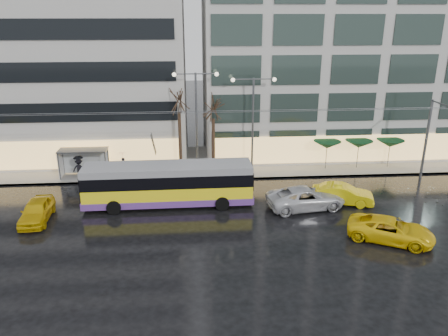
{
  "coord_description": "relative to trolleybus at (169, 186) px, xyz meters",
  "views": [
    {
      "loc": [
        1.59,
        -26.81,
        13.88
      ],
      "look_at": [
        3.99,
        5.0,
        2.56
      ],
      "focal_mm": 35.0,
      "sensor_mm": 36.0,
      "label": 1
    }
  ],
  "objects": [
    {
      "name": "bus_shelter",
      "position": [
        -8.09,
        6.61,
        0.37
      ],
      "size": [
        4.2,
        1.6,
        2.51
      ],
      "color": "#595B60",
      "rests_on": "sidewalk"
    },
    {
      "name": "parasol_a",
      "position": [
        14.29,
        6.92,
        0.86
      ],
      "size": [
        2.5,
        2.5,
        2.65
      ],
      "color": "#595B60",
      "rests_on": "sidewalk"
    },
    {
      "name": "pedestrian_b",
      "position": [
        -2.98,
        5.32,
        -0.56
      ],
      "size": [
        1.08,
        1.03,
        1.75
      ],
      "color": "black",
      "rests_on": "sidewalk"
    },
    {
      "name": "catenary",
      "position": [
        1.29,
        3.86,
        2.66
      ],
      "size": [
        42.24,
        5.12,
        7.0
      ],
      "color": "#595B60",
      "rests_on": "ground"
    },
    {
      "name": "pedestrian_c",
      "position": [
        -8.05,
        5.94,
        -0.32
      ],
      "size": [
        1.24,
        0.91,
        2.11
      ],
      "color": "black",
      "rests_on": "sidewalk"
    },
    {
      "name": "kerb",
      "position": [
        2.29,
        4.97,
        -1.51
      ],
      "size": [
        80.0,
        0.1,
        0.15
      ],
      "primitive_type": "cube",
      "color": "slate",
      "rests_on": "ground"
    },
    {
      "name": "ground",
      "position": [
        0.29,
        -4.08,
        -1.59
      ],
      "size": [
        140.0,
        140.0,
        0.0
      ],
      "primitive_type": "plane",
      "color": "black",
      "rests_on": "ground"
    },
    {
      "name": "tree_b",
      "position": [
        3.79,
        7.12,
        4.81
      ],
      "size": [
        3.2,
        3.2,
        7.7
      ],
      "color": "black",
      "rests_on": "sidewalk"
    },
    {
      "name": "taxi_a",
      "position": [
        -9.19,
        -2.0,
        -0.82
      ],
      "size": [
        2.04,
        4.58,
        1.53
      ],
      "primitive_type": "imported",
      "rotation": [
        0.0,
        0.0,
        0.05
      ],
      "color": "gold",
      "rests_on": "ground"
    },
    {
      "name": "taxi_b",
      "position": [
        13.3,
        -0.73,
        -0.82
      ],
      "size": [
        4.92,
        2.9,
        1.53
      ],
      "primitive_type": "imported",
      "rotation": [
        0.0,
        0.0,
        1.28
      ],
      "color": "yellow",
      "rests_on": "ground"
    },
    {
      "name": "street_lamp_far",
      "position": [
        7.29,
        6.72,
        4.13
      ],
      "size": [
        3.96,
        0.36,
        8.53
      ],
      "color": "#595B60",
      "rests_on": "sidewalk"
    },
    {
      "name": "building_right",
      "position": [
        19.29,
        14.92,
        11.06
      ],
      "size": [
        32.0,
        14.0,
        25.0
      ],
      "primitive_type": "cube",
      "color": "beige",
      "rests_on": "sidewalk"
    },
    {
      "name": "trolleybus",
      "position": [
        0.0,
        0.0,
        0.0
      ],
      "size": [
        12.69,
        4.99,
        5.87
      ],
      "color": "yellow",
      "rests_on": "ground"
    },
    {
      "name": "pedestrian_a",
      "position": [
        -4.32,
        6.45,
        0.01
      ],
      "size": [
        1.17,
        1.19,
        2.19
      ],
      "color": "black",
      "rests_on": "sidewalk"
    },
    {
      "name": "sedan_silver",
      "position": [
        10.29,
        -1.32,
        -0.77
      ],
      "size": [
        6.2,
        3.54,
        1.63
      ],
      "primitive_type": "imported",
      "rotation": [
        0.0,
        0.0,
        1.72
      ],
      "color": "silver",
      "rests_on": "ground"
    },
    {
      "name": "building_left",
      "position": [
        -15.71,
        14.92,
        9.56
      ],
      "size": [
        34.0,
        14.0,
        22.0
      ],
      "primitive_type": "cube",
      "color": "beige",
      "rests_on": "sidewalk"
    },
    {
      "name": "parasol_c",
      "position": [
        20.29,
        6.92,
        0.86
      ],
      "size": [
        2.5,
        2.5,
        2.65
      ],
      "color": "#595B60",
      "rests_on": "sidewalk"
    },
    {
      "name": "taxi_c",
      "position": [
        14.48,
        -6.67,
        -0.84
      ],
      "size": [
        5.91,
        4.67,
        1.49
      ],
      "primitive_type": "imported",
      "rotation": [
        0.0,
        0.0,
        1.09
      ],
      "color": "yellow",
      "rests_on": "ground"
    },
    {
      "name": "street_lamp_near",
      "position": [
        2.29,
        6.72,
        4.4
      ],
      "size": [
        3.96,
        0.36,
        9.03
      ],
      "color": "#595B60",
      "rests_on": "sidewalk"
    },
    {
      "name": "sidewalk",
      "position": [
        2.29,
        9.92,
        -1.51
      ],
      "size": [
        80.0,
        10.0,
        0.15
      ],
      "primitive_type": "cube",
      "color": "gray",
      "rests_on": "ground"
    },
    {
      "name": "tree_a",
      "position": [
        0.79,
        6.92,
        5.5
      ],
      "size": [
        3.2,
        3.2,
        8.4
      ],
      "color": "black",
      "rests_on": "sidewalk"
    },
    {
      "name": "parasol_b",
      "position": [
        17.29,
        6.92,
        0.86
      ],
      "size": [
        2.5,
        2.5,
        2.65
      ],
      "color": "#595B60",
      "rests_on": "sidewalk"
    }
  ]
}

